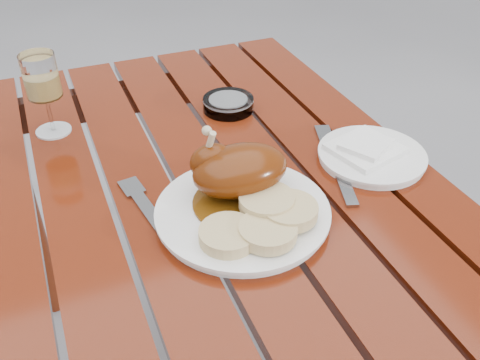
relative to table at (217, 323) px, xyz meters
name	(u,v)px	position (x,y,z in m)	size (l,w,h in m)	color
table	(217,323)	(0.00, 0.00, 0.00)	(0.80, 1.20, 0.75)	maroon
dinner_plate	(243,213)	(0.02, -0.10, 0.38)	(0.29, 0.29, 0.02)	white
roast_duck	(236,171)	(0.02, -0.06, 0.44)	(0.17, 0.16, 0.12)	#58310A
bread_dumplings	(263,219)	(0.03, -0.16, 0.41)	(0.20, 0.15, 0.03)	tan
wine_glass	(45,95)	(-0.24, 0.30, 0.46)	(0.07, 0.07, 0.17)	#EBC66B
side_plate	(372,156)	(0.31, -0.04, 0.38)	(0.20, 0.20, 0.02)	white
napkin	(365,149)	(0.30, -0.03, 0.40)	(0.12, 0.11, 0.01)	white
ashtray	(228,104)	(0.13, 0.25, 0.39)	(0.11, 0.11, 0.03)	#B2B7BC
fork	(150,212)	(-0.12, -0.04, 0.38)	(0.02, 0.18, 0.01)	gray
knife	(338,168)	(0.23, -0.04, 0.38)	(0.02, 0.23, 0.01)	gray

